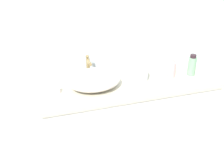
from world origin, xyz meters
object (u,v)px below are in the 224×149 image
(sink_basin, at_px, (94,80))
(soap_dispenser, at_px, (172,68))
(lotion_bottle, at_px, (192,65))
(tissue_box, at_px, (137,71))
(candle_jar, at_px, (56,90))

(sink_basin, xyz_separation_m, soap_dispenser, (0.65, -0.01, 0.01))
(sink_basin, height_order, lotion_bottle, lotion_bottle)
(sink_basin, distance_m, tissue_box, 0.37)
(sink_basin, height_order, soap_dispenser, soap_dispenser)
(tissue_box, bearing_deg, sink_basin, -174.66)
(soap_dispenser, bearing_deg, candle_jar, 179.39)
(sink_basin, distance_m, soap_dispenser, 0.65)
(candle_jar, bearing_deg, soap_dispenser, -0.61)
(sink_basin, height_order, tissue_box, tissue_box)
(lotion_bottle, xyz_separation_m, candle_jar, (-1.11, 0.02, -0.07))
(tissue_box, xyz_separation_m, candle_jar, (-0.64, -0.03, -0.05))
(sink_basin, relative_size, candle_jar, 6.23)
(soap_dispenser, height_order, tissue_box, soap_dispenser)
(tissue_box, bearing_deg, soap_dispenser, -8.72)
(sink_basin, bearing_deg, candle_jar, 179.90)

